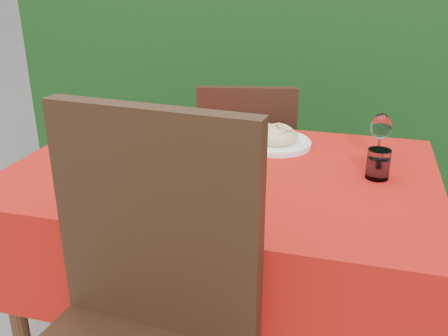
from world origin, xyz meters
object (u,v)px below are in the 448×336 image
(pizza_plate, at_px, (196,171))
(steel_ramekin, at_px, (109,125))
(chair_far, at_px, (246,167))
(chair_near, at_px, (134,329))
(wine_glass, at_px, (381,129))
(pasta_plate, at_px, (276,139))
(water_glass, at_px, (378,165))
(fork, at_px, (111,165))

(pizza_plate, xyz_separation_m, steel_ramekin, (-0.46, 0.36, -0.01))
(chair_far, bearing_deg, chair_near, 79.35)
(chair_far, relative_size, wine_glass, 5.60)
(pizza_plate, relative_size, steel_ramekin, 4.10)
(chair_far, height_order, pasta_plate, chair_far)
(water_glass, distance_m, fork, 0.79)
(chair_near, relative_size, fork, 4.95)
(steel_ramekin, bearing_deg, chair_near, -60.13)
(pasta_plate, xyz_separation_m, water_glass, (0.33, -0.20, 0.01))
(chair_near, xyz_separation_m, pizza_plate, (-0.02, 0.47, 0.17))
(chair_far, height_order, fork, chair_far)
(pasta_plate, distance_m, steel_ramekin, 0.63)
(chair_far, bearing_deg, fork, 56.92)
(pizza_plate, height_order, pasta_plate, pasta_plate)
(pasta_plate, relative_size, steel_ramekin, 2.62)
(water_glass, bearing_deg, wine_glass, 89.38)
(fork, bearing_deg, pasta_plate, 45.18)
(chair_near, relative_size, pasta_plate, 4.42)
(fork, bearing_deg, wine_glass, 27.64)
(chair_near, bearing_deg, pizza_plate, 96.94)
(chair_near, relative_size, wine_glass, 6.75)
(pizza_plate, bearing_deg, water_glass, 16.82)
(water_glass, xyz_separation_m, fork, (-0.78, -0.12, -0.04))
(chair_near, height_order, chair_far, chair_near)
(pasta_plate, relative_size, water_glass, 2.77)
(pizza_plate, bearing_deg, steel_ramekin, 141.97)
(chair_near, xyz_separation_m, chair_far, (-0.04, 1.20, -0.10))
(chair_near, bearing_deg, fork, 125.63)
(wine_glass, relative_size, steel_ramekin, 1.71)
(chair_near, distance_m, steel_ramekin, 0.98)
(chair_near, xyz_separation_m, fork, (-0.30, 0.50, 0.15))
(wine_glass, bearing_deg, water_glass, -90.62)
(water_glass, bearing_deg, pasta_plate, 149.31)
(water_glass, xyz_separation_m, steel_ramekin, (-0.96, 0.21, -0.02))
(chair_near, xyz_separation_m, pasta_plate, (0.15, 0.82, 0.17))
(pasta_plate, xyz_separation_m, steel_ramekin, (-0.63, 0.02, -0.01))
(fork, distance_m, steel_ramekin, 0.38)
(chair_near, height_order, water_glass, chair_near)
(water_glass, bearing_deg, chair_near, -127.44)
(pasta_plate, bearing_deg, wine_glass, -11.63)
(wine_glass, bearing_deg, pasta_plate, 168.37)
(pasta_plate, distance_m, fork, 0.55)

